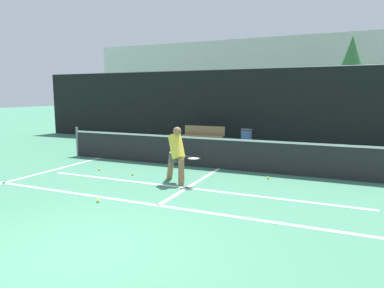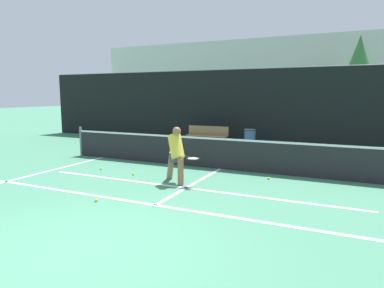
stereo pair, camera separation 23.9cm
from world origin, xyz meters
TOP-DOWN VIEW (x-y plane):
  - ground_plane at (0.00, 0.00)m, footprint 100.00×100.00m
  - court_baseline_near at (0.00, 2.27)m, footprint 11.00×0.10m
  - court_service_line at (0.00, 3.72)m, footprint 8.25×0.10m
  - court_center_mark at (0.00, 4.19)m, footprint 0.10×3.83m
  - court_sideline_left at (-4.51, 4.19)m, footprint 0.10×4.83m
  - net at (0.00, 6.10)m, footprint 11.09×0.09m
  - fence_back at (0.00, 11.53)m, footprint 24.00×0.06m
  - player_practicing at (-0.46, 4.09)m, footprint 1.21×0.71m
  - tennis_ball_scattered_0 at (-1.26, 1.95)m, footprint 0.07×0.07m
  - tennis_ball_scattered_1 at (-3.22, 4.45)m, footprint 0.07×0.07m
  - tennis_ball_scattered_2 at (-1.94, 4.30)m, footprint 0.07×0.07m
  - tennis_ball_scattered_3 at (1.63, 5.41)m, footprint 0.07×0.07m
  - courtside_bench at (-2.22, 10.44)m, footprint 1.89×0.43m
  - trash_bin at (-0.24, 10.27)m, footprint 0.48×0.48m
  - parked_car at (-2.36, 14.14)m, footprint 1.71×4.35m
  - tree_west at (3.77, 21.27)m, footprint 2.25×2.25m
  - building_far at (0.00, 25.26)m, footprint 36.00×2.40m

SIDE VIEW (x-z plane):
  - ground_plane at x=0.00m, z-range 0.00..0.00m
  - court_baseline_near at x=0.00m, z-range 0.00..0.01m
  - court_service_line at x=0.00m, z-range 0.00..0.01m
  - court_center_mark at x=0.00m, z-range 0.00..0.01m
  - court_sideline_left at x=-4.51m, z-range 0.00..0.01m
  - tennis_ball_scattered_0 at x=-1.26m, z-range 0.00..0.07m
  - tennis_ball_scattered_1 at x=-3.22m, z-range 0.00..0.07m
  - tennis_ball_scattered_2 at x=-1.94m, z-range 0.00..0.07m
  - tennis_ball_scattered_3 at x=1.63m, z-range 0.00..0.07m
  - trash_bin at x=-0.24m, z-range 0.00..0.83m
  - courtside_bench at x=-2.22m, z-range 0.05..0.91m
  - net at x=0.00m, z-range -0.02..1.05m
  - parked_car at x=-2.36m, z-range -0.10..1.25m
  - player_practicing at x=-0.46m, z-range 0.05..1.50m
  - fence_back at x=0.00m, z-range -0.01..3.39m
  - building_far at x=0.00m, z-range 0.00..6.71m
  - tree_west at x=3.77m, z-range 1.22..7.23m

